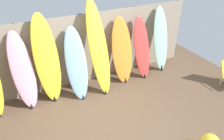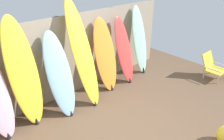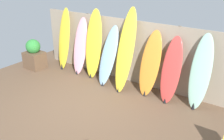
{
  "view_description": "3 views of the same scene",
  "coord_description": "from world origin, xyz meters",
  "px_view_note": "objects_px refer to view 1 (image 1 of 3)",
  "views": [
    {
      "loc": [
        -1.56,
        -2.73,
        3.28
      ],
      "look_at": [
        0.12,
        0.61,
        1.03
      ],
      "focal_mm": 35.0,
      "sensor_mm": 36.0,
      "label": 1
    },
    {
      "loc": [
        -2.09,
        -1.88,
        2.79
      ],
      "look_at": [
        0.46,
        0.91,
        0.88
      ],
      "focal_mm": 35.0,
      "sensor_mm": 36.0,
      "label": 2
    },
    {
      "loc": [
        3.47,
        -3.78,
        3.19
      ],
      "look_at": [
        0.21,
        0.93,
        0.74
      ],
      "focal_mm": 40.0,
      "sensor_mm": 36.0,
      "label": 3
    }
  ],
  "objects_px": {
    "surfboard_yellow_4": "(98,49)",
    "surfboard_seafoam_7": "(161,40)",
    "surfboard_red_6": "(142,48)",
    "surfboard_skyblue_3": "(76,64)",
    "surfboard_orange_5": "(122,51)",
    "surfboard_pink_1": "(23,72)",
    "surfboard_yellow_2": "(47,60)"
  },
  "relations": [
    {
      "from": "surfboard_pink_1",
      "to": "surfboard_red_6",
      "type": "bearing_deg",
      "value": -1.42
    },
    {
      "from": "surfboard_skyblue_3",
      "to": "surfboard_yellow_4",
      "type": "xyz_separation_m",
      "value": [
        0.56,
        -0.0,
        0.27
      ]
    },
    {
      "from": "surfboard_red_6",
      "to": "surfboard_yellow_4",
      "type": "bearing_deg",
      "value": -177.28
    },
    {
      "from": "surfboard_red_6",
      "to": "surfboard_seafoam_7",
      "type": "bearing_deg",
      "value": 7.32
    },
    {
      "from": "surfboard_yellow_4",
      "to": "surfboard_orange_5",
      "type": "bearing_deg",
      "value": 7.29
    },
    {
      "from": "surfboard_skyblue_3",
      "to": "surfboard_yellow_2",
      "type": "bearing_deg",
      "value": 168.98
    },
    {
      "from": "surfboard_yellow_4",
      "to": "surfboard_pink_1",
      "type": "bearing_deg",
      "value": 175.52
    },
    {
      "from": "surfboard_yellow_2",
      "to": "surfboard_skyblue_3",
      "type": "distance_m",
      "value": 0.66
    },
    {
      "from": "surfboard_yellow_2",
      "to": "surfboard_orange_5",
      "type": "distance_m",
      "value": 1.88
    },
    {
      "from": "surfboard_pink_1",
      "to": "surfboard_red_6",
      "type": "distance_m",
      "value": 2.98
    },
    {
      "from": "surfboard_yellow_4",
      "to": "surfboard_seafoam_7",
      "type": "bearing_deg",
      "value": 4.32
    },
    {
      "from": "surfboard_yellow_4",
      "to": "surfboard_red_6",
      "type": "xyz_separation_m",
      "value": [
        1.27,
        0.06,
        -0.28
      ]
    },
    {
      "from": "surfboard_yellow_2",
      "to": "surfboard_orange_5",
      "type": "relative_size",
      "value": 1.21
    },
    {
      "from": "surfboard_yellow_2",
      "to": "surfboard_skyblue_3",
      "type": "bearing_deg",
      "value": -11.02
    },
    {
      "from": "surfboard_yellow_2",
      "to": "surfboard_red_6",
      "type": "bearing_deg",
      "value": -1.53
    },
    {
      "from": "surfboard_pink_1",
      "to": "surfboard_seafoam_7",
      "type": "height_order",
      "value": "surfboard_seafoam_7"
    },
    {
      "from": "surfboard_yellow_4",
      "to": "surfboard_seafoam_7",
      "type": "height_order",
      "value": "surfboard_yellow_4"
    },
    {
      "from": "surfboard_seafoam_7",
      "to": "surfboard_orange_5",
      "type": "bearing_deg",
      "value": -177.32
    },
    {
      "from": "surfboard_pink_1",
      "to": "surfboard_orange_5",
      "type": "height_order",
      "value": "surfboard_pink_1"
    },
    {
      "from": "surfboard_yellow_2",
      "to": "surfboard_orange_5",
      "type": "height_order",
      "value": "surfboard_yellow_2"
    },
    {
      "from": "surfboard_yellow_4",
      "to": "surfboard_seafoam_7",
      "type": "xyz_separation_m",
      "value": [
        1.94,
        0.15,
        -0.21
      ]
    },
    {
      "from": "surfboard_skyblue_3",
      "to": "surfboard_seafoam_7",
      "type": "bearing_deg",
      "value": 3.24
    },
    {
      "from": "surfboard_seafoam_7",
      "to": "surfboard_red_6",
      "type": "bearing_deg",
      "value": -172.68
    },
    {
      "from": "surfboard_pink_1",
      "to": "surfboard_yellow_2",
      "type": "bearing_deg",
      "value": -0.91
    },
    {
      "from": "surfboard_red_6",
      "to": "surfboard_skyblue_3",
      "type": "bearing_deg",
      "value": -178.27
    },
    {
      "from": "surfboard_orange_5",
      "to": "surfboard_seafoam_7",
      "type": "relative_size",
      "value": 0.94
    },
    {
      "from": "surfboard_skyblue_3",
      "to": "surfboard_orange_5",
      "type": "bearing_deg",
      "value": 3.8
    },
    {
      "from": "surfboard_yellow_2",
      "to": "surfboard_pink_1",
      "type": "bearing_deg",
      "value": 179.09
    },
    {
      "from": "surfboard_skyblue_3",
      "to": "surfboard_yellow_4",
      "type": "relative_size",
      "value": 0.75
    },
    {
      "from": "surfboard_pink_1",
      "to": "surfboard_yellow_4",
      "type": "bearing_deg",
      "value": -4.48
    },
    {
      "from": "surfboard_skyblue_3",
      "to": "surfboard_orange_5",
      "type": "height_order",
      "value": "surfboard_orange_5"
    },
    {
      "from": "surfboard_skyblue_3",
      "to": "surfboard_seafoam_7",
      "type": "distance_m",
      "value": 2.5
    }
  ]
}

